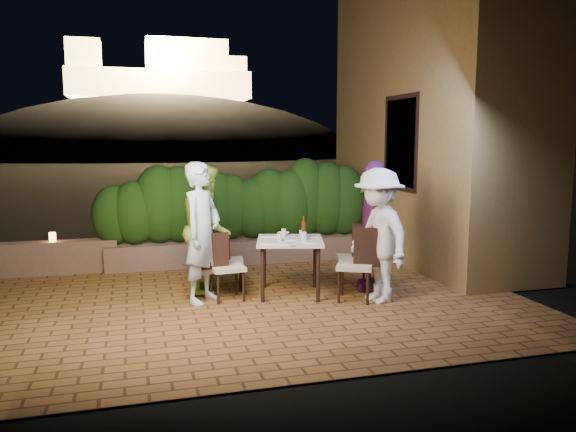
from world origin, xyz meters
name	(u,v)px	position (x,y,z in m)	size (l,w,h in m)	color
ground	(252,303)	(0.00, 0.00, -0.02)	(400.00, 400.00, 0.00)	black
terrace_floor	(245,297)	(0.00, 0.50, -0.07)	(7.00, 6.00, 0.15)	brown
building_wall	(431,114)	(3.60, 2.00, 2.50)	(1.60, 5.00, 5.00)	#9E783E
window_pane	(402,143)	(2.82, 1.50, 2.00)	(0.08, 1.00, 1.40)	black
window_frame	(402,143)	(2.81, 1.50, 2.00)	(0.06, 1.15, 1.55)	black
planter	(236,251)	(0.20, 2.30, 0.20)	(4.20, 0.55, 0.40)	brown
hedge	(235,207)	(0.20, 2.30, 0.95)	(4.00, 0.70, 1.10)	#18390F
parapet	(43,258)	(-2.80, 2.30, 0.25)	(2.20, 0.30, 0.50)	brown
hill	(163,190)	(2.00, 60.00, -4.00)	(52.00, 40.00, 22.00)	black
fortress	(159,63)	(2.00, 60.00, 10.50)	(26.00, 8.00, 8.00)	#FFCC7A
dining_table	(290,267)	(0.56, 0.18, 0.38)	(0.86, 0.86, 0.75)	white
plate_nw	(269,242)	(0.23, 0.01, 0.76)	(0.24, 0.24, 0.01)	white
plate_sw	(269,236)	(0.34, 0.50, 0.76)	(0.23, 0.23, 0.01)	white
plate_ne	(311,242)	(0.77, -0.08, 0.76)	(0.23, 0.23, 0.01)	white
plate_se	(312,236)	(0.90, 0.31, 0.76)	(0.20, 0.20, 0.01)	white
plate_centre	(289,239)	(0.55, 0.21, 0.76)	(0.24, 0.24, 0.01)	white
plate_front	(293,244)	(0.49, -0.16, 0.76)	(0.20, 0.20, 0.01)	white
glass_nw	(279,238)	(0.38, 0.07, 0.80)	(0.06, 0.06, 0.11)	silver
glass_sw	(284,233)	(0.53, 0.41, 0.80)	(0.06, 0.06, 0.11)	silver
glass_ne	(304,236)	(0.70, 0.04, 0.81)	(0.07, 0.07, 0.12)	silver
glass_se	(301,234)	(0.74, 0.27, 0.80)	(0.06, 0.06, 0.10)	silver
beer_bottle	(304,228)	(0.74, 0.16, 0.90)	(0.06, 0.06, 0.31)	#4F1F0D
bowl	(283,234)	(0.56, 0.53, 0.77)	(0.16, 0.16, 0.04)	white
chair_left_front	(227,266)	(-0.29, 0.18, 0.44)	(0.41, 0.41, 0.89)	black
chair_left_back	(229,260)	(-0.19, 0.67, 0.42)	(0.39, 0.39, 0.84)	black
chair_right_front	(355,264)	(1.29, -0.29, 0.48)	(0.44, 0.44, 0.96)	black
chair_right_back	(353,257)	(1.46, 0.18, 0.46)	(0.43, 0.43, 0.92)	black
diner_blue	(202,233)	(-0.60, 0.17, 0.89)	(0.65, 0.43, 1.79)	silver
diner_green	(207,228)	(-0.48, 0.72, 0.87)	(0.84, 0.66, 1.74)	#B5E447
diner_white	(378,236)	(1.55, -0.41, 0.86)	(1.10, 0.64, 1.71)	white
diner_purple	(374,226)	(1.74, 0.15, 0.89)	(1.05, 0.44, 1.78)	#712571
parapet_lamp	(52,237)	(-2.65, 2.30, 0.57)	(0.10, 0.10, 0.14)	orange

